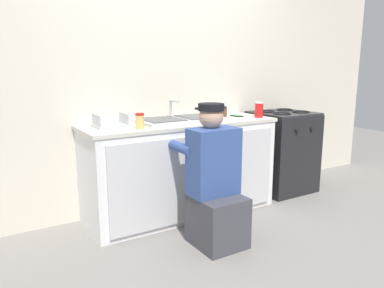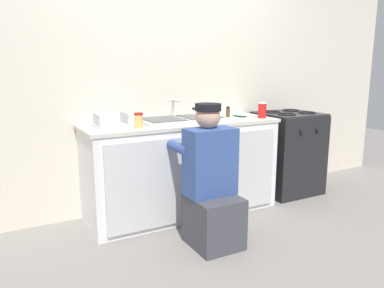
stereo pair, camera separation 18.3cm
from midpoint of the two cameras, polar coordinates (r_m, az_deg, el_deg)
ground_plane at (r=3.44m, az=2.37°, el=-11.91°), size 12.00×12.00×0.00m
back_wall at (r=3.72m, az=-2.66°, el=9.76°), size 6.00×0.10×2.50m
counter_cabinet at (r=3.53m, az=0.01°, el=-3.91°), size 1.79×0.62×0.85m
countertop at (r=3.45m, az=-0.06°, el=3.20°), size 1.83×0.62×0.03m
sink_double_basin at (r=3.44m, az=-0.08°, el=3.78°), size 0.80×0.44×0.19m
stove_range at (r=4.29m, az=15.46°, el=-1.24°), size 0.63×0.62×0.90m
plumber_person at (r=2.92m, az=4.78°, el=-6.64°), size 0.42×0.61×1.10m
dish_rack_tray at (r=3.22m, az=-10.66°, el=3.11°), size 0.28×0.22×0.11m
cell_phone at (r=3.82m, az=8.67°, el=4.23°), size 0.07×0.14×0.01m
condiment_jar at (r=3.07m, az=-6.44°, el=3.57°), size 0.07×0.07×0.13m
soda_cup_red at (r=3.75m, az=12.03°, el=5.05°), size 0.08×0.08×0.15m
spice_bottle_pepper at (r=3.77m, az=6.89°, el=4.87°), size 0.04×0.04×0.10m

